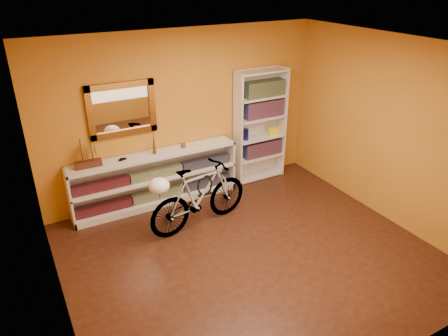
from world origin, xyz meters
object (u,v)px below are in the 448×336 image
console_unit (156,179)px  bicycle (199,196)px  bookcase (260,126)px  helmet (159,186)px

console_unit → bicycle: bicycle is taller
bicycle → bookcase: bearing=-68.6°
bookcase → bicycle: bearing=-150.1°
console_unit → bicycle: 0.93m
bookcase → helmet: size_ratio=6.77×
bookcase → helmet: 2.39m
bicycle → helmet: bearing=90.0°
console_unit → helmet: bearing=-106.7°
bicycle → helmet: (-0.61, -0.09, 0.36)m
console_unit → bicycle: (0.32, -0.88, 0.05)m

